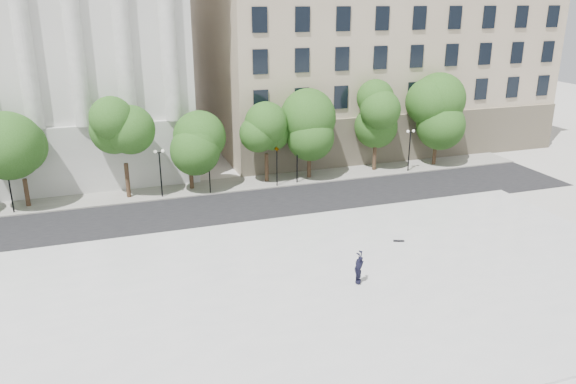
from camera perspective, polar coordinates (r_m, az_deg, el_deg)
name	(u,v)px	position (r m, az deg, el deg)	size (l,w,h in m)	color
ground	(328,323)	(30.11, 4.05, -13.17)	(160.00, 160.00, 0.00)	beige
plaza	(307,293)	(32.39, 1.99, -10.18)	(44.00, 22.00, 0.45)	silver
street	(242,208)	(45.53, -4.69, -1.64)	(60.00, 8.00, 0.02)	black
far_sidewalk	(226,185)	(51.03, -6.36, 0.67)	(60.00, 4.00, 0.12)	#A19E95
building_west	(16,33)	(62.43, -25.92, 14.31)	(31.50, 27.65, 25.60)	silver
building_east	(359,42)	(69.39, 7.26, 14.84)	(36.00, 26.15, 23.00)	#BBAA8F
traffic_light_west	(208,152)	(48.05, -8.09, 4.05)	(0.41, 1.90, 4.27)	black
traffic_light_east	(277,147)	(49.50, -1.15, 4.60)	(0.52, 1.77, 4.20)	black
person_lying	(358,279)	(32.94, 7.12, -8.81)	(0.73, 0.48, 2.00)	black
skateboard	(399,241)	(38.91, 11.18, -4.89)	(0.74, 0.19, 0.08)	black
street_trees	(239,131)	(49.78, -5.00, 6.17)	(47.96, 4.81, 7.88)	#382619
lamp_posts	(232,158)	(48.95, -5.71, 3.45)	(36.10, 0.28, 4.55)	black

